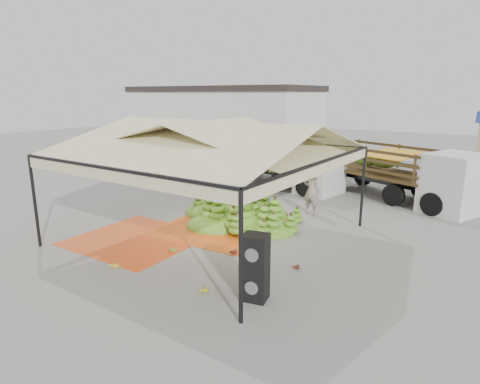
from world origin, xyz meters
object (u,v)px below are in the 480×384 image
Objects in this scene: banana_heap at (238,207)px; vendor at (312,191)px; speaker_stack at (255,267)px; truck_right at (405,168)px; truck_left at (285,161)px.

vendor is (1.90, 2.57, 0.39)m from banana_heap.
speaker_stack is 0.84× the size of vendor.
banana_heap is 2.81× the size of vendor.
truck_left is at bearing -153.16° from truck_right.
truck_right is at bearing -117.80° from vendor.
truck_left is 0.89× the size of truck_right.
vendor reaches higher than speaker_stack.
truck_left reaches higher than speaker_stack.
banana_heap is at bearing 56.42° from vendor.
banana_heap is at bearing 115.22° from speaker_stack.
truck_right reaches higher than speaker_stack.
truck_left is (-1.37, 6.38, 0.80)m from banana_heap.
truck_left is (-5.18, 11.16, 0.56)m from speaker_stack.
vendor is at bearing -40.28° from truck_left.
truck_right is (5.87, 0.56, 0.14)m from truck_left.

